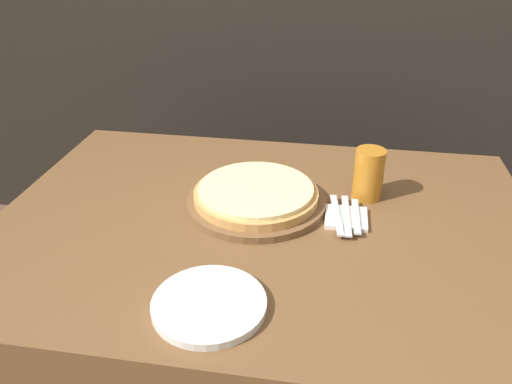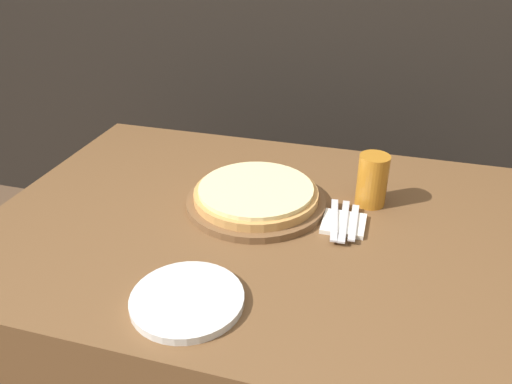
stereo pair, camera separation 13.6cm
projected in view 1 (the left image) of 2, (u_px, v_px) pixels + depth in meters
The scene contains 8 objects.
dining_table at pixel (263, 323), 1.50m from camera, with size 1.43×1.02×0.74m.
pizza_on_board at pixel (256, 197), 1.37m from camera, with size 0.38×0.38×0.06m.
beer_glass at pixel (369, 172), 1.38m from camera, with size 0.08×0.08×0.15m.
dinner_plate at pixel (209, 304), 1.02m from camera, with size 0.24×0.24×0.02m.
napkin_stack at pixel (346, 218), 1.31m from camera, with size 0.11×0.11×0.01m.
fork at pixel (337, 214), 1.31m from camera, with size 0.04×0.20×0.00m.
dinner_knife at pixel (346, 215), 1.31m from camera, with size 0.03×0.20×0.00m.
spoon at pixel (356, 216), 1.31m from camera, with size 0.02×0.17×0.00m.
Camera 1 is at (0.16, -1.10, 1.45)m, focal length 35.00 mm.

